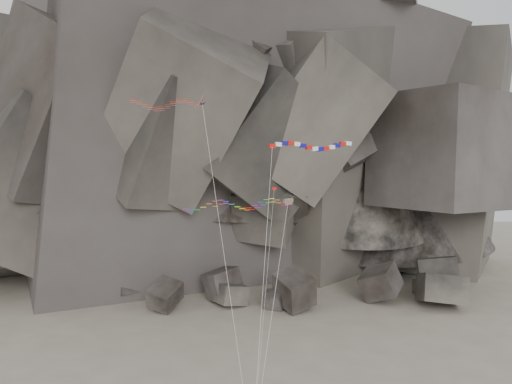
{
  "coord_description": "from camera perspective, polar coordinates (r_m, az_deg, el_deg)",
  "views": [
    {
      "loc": [
        -3.28,
        -52.86,
        26.97
      ],
      "look_at": [
        1.91,
        6.0,
        22.22
      ],
      "focal_mm": 35.0,
      "sensor_mm": 36.0,
      "label": 1
    }
  ],
  "objects": [
    {
      "name": "banner_kite",
      "position": [
        55.32,
        6.28,
        5.1
      ],
      "size": [
        12.53,
        15.16,
        26.73
      ],
      "rotation": [
        0.0,
        0.0,
        0.22
      ],
      "color": "red",
      "rests_on": "ground"
    },
    {
      "name": "pennant_kite",
      "position": [
        53.83,
        1.54,
        -6.04
      ],
      "size": [
        4.15,
        16.32,
        21.46
      ],
      "rotation": [
        0.0,
        0.0,
        0.17
      ],
      "color": "red",
      "rests_on": "ground"
    },
    {
      "name": "parafoil_kite",
      "position": [
        53.48,
        -2.6,
        -1.44
      ],
      "size": [
        12.2,
        13.0,
        20.53
      ],
      "rotation": [
        0.0,
        0.0,
        0.43
      ],
      "color": "#BCD60B",
      "rests_on": "ground"
    },
    {
      "name": "delta_kite",
      "position": [
        56.12,
        -10.63,
        9.89
      ],
      "size": [
        12.56,
        15.56,
        31.97
      ],
      "rotation": [
        0.0,
        0.0,
        -0.34
      ],
      "color": "red",
      "rests_on": "ground"
    },
    {
      "name": "headland",
      "position": [
        123.82,
        -3.56,
        11.56
      ],
      "size": [
        110.0,
        70.0,
        84.0
      ],
      "primitive_type": null,
      "color": "#595249",
      "rests_on": "ground"
    },
    {
      "name": "boulder_field",
      "position": [
        91.57,
        8.52,
        -10.97
      ],
      "size": [
        71.35,
        18.28,
        8.95
      ],
      "color": "#47423F",
      "rests_on": "ground"
    }
  ]
}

